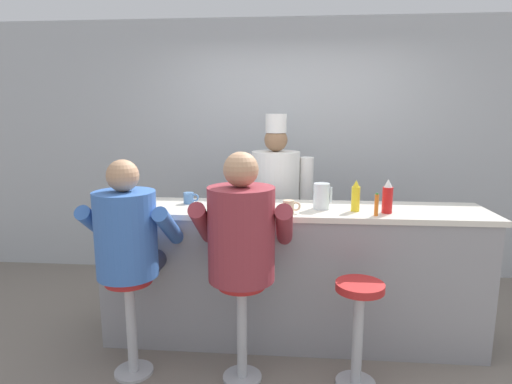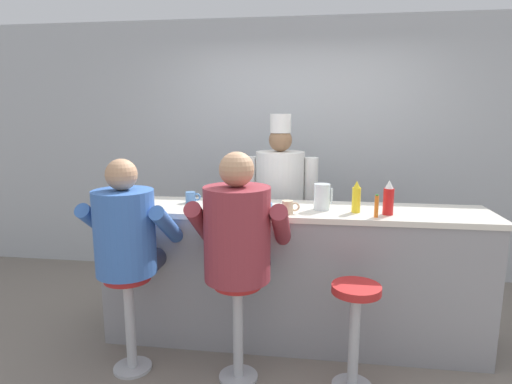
# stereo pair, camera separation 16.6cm
# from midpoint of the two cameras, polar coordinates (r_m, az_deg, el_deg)

# --- Properties ---
(ground_plane) EXTENTS (20.00, 20.00, 0.00)m
(ground_plane) POSITION_cam_midpoint_polar(r_m,az_deg,el_deg) (3.33, 3.00, -21.20)
(ground_plane) COLOR slate
(wall_back) EXTENTS (10.00, 0.06, 2.70)m
(wall_back) POSITION_cam_midpoint_polar(r_m,az_deg,el_deg) (4.59, 3.92, 5.58)
(wall_back) COLOR #B2B7BC
(wall_back) RESTS_ON ground_plane
(diner_counter) EXTENTS (2.87, 0.60, 1.05)m
(diner_counter) POSITION_cam_midpoint_polar(r_m,az_deg,el_deg) (3.36, 3.27, -10.84)
(diner_counter) COLOR gray
(diner_counter) RESTS_ON ground_plane
(ketchup_bottle_red) EXTENTS (0.07, 0.07, 0.24)m
(ketchup_bottle_red) POSITION_cam_midpoint_polar(r_m,az_deg,el_deg) (3.12, 15.72, -0.70)
(ketchup_bottle_red) COLOR red
(ketchup_bottle_red) RESTS_ON diner_counter
(mustard_bottle_yellow) EXTENTS (0.06, 0.06, 0.23)m
(mustard_bottle_yellow) POSITION_cam_midpoint_polar(r_m,az_deg,el_deg) (3.13, 11.72, -0.62)
(mustard_bottle_yellow) COLOR yellow
(mustard_bottle_yellow) RESTS_ON diner_counter
(hot_sauce_bottle_orange) EXTENTS (0.03, 0.03, 0.16)m
(hot_sauce_bottle_orange) POSITION_cam_midpoint_polar(r_m,az_deg,el_deg) (3.02, 14.30, -1.68)
(hot_sauce_bottle_orange) COLOR orange
(hot_sauce_bottle_orange) RESTS_ON diner_counter
(water_pitcher_clear) EXTENTS (0.14, 0.12, 0.19)m
(water_pitcher_clear) POSITION_cam_midpoint_polar(r_m,az_deg,el_deg) (3.16, 7.29, -0.56)
(water_pitcher_clear) COLOR silver
(water_pitcher_clear) RESTS_ON diner_counter
(breakfast_plate) EXTENTS (0.26, 0.26, 0.05)m
(breakfast_plate) POSITION_cam_midpoint_polar(r_m,az_deg,el_deg) (3.31, -18.17, -1.96)
(breakfast_plate) COLOR white
(breakfast_plate) RESTS_ON diner_counter
(cereal_bowl) EXTENTS (0.16, 0.16, 0.06)m
(cereal_bowl) POSITION_cam_midpoint_polar(r_m,az_deg,el_deg) (3.10, -0.75, -1.99)
(cereal_bowl) COLOR #4C7FB7
(cereal_bowl) RESTS_ON diner_counter
(coffee_mug_blue) EXTENTS (0.12, 0.08, 0.09)m
(coffee_mug_blue) POSITION_cam_midpoint_polar(r_m,az_deg,el_deg) (3.39, -10.26, -0.79)
(coffee_mug_blue) COLOR #4C7AB2
(coffee_mug_blue) RESTS_ON diner_counter
(coffee_mug_tan) EXTENTS (0.13, 0.08, 0.09)m
(coffee_mug_tan) POSITION_cam_midpoint_polar(r_m,az_deg,el_deg) (3.01, 2.91, -1.99)
(coffee_mug_tan) COLOR beige
(coffee_mug_tan) RESTS_ON diner_counter
(diner_seated_blue) EXTENTS (0.60, 0.59, 1.46)m
(diner_seated_blue) POSITION_cam_midpoint_polar(r_m,az_deg,el_deg) (2.94, -18.18, -6.02)
(diner_seated_blue) COLOR #B2B5BA
(diner_seated_blue) RESTS_ON ground_plane
(diner_seated_maroon) EXTENTS (0.64, 0.63, 1.52)m
(diner_seated_maroon) POSITION_cam_midpoint_polar(r_m,az_deg,el_deg) (2.73, -3.57, -6.20)
(diner_seated_maroon) COLOR #B2B5BA
(diner_seated_maroon) RESTS_ON ground_plane
(empty_stool_round) EXTENTS (0.31, 0.31, 0.70)m
(empty_stool_round) POSITION_cam_midpoint_polar(r_m,az_deg,el_deg) (2.88, 11.89, -16.11)
(empty_stool_round) COLOR #B2B5BA
(empty_stool_round) RESTS_ON ground_plane
(cook_in_whites_near) EXTENTS (0.68, 0.43, 1.74)m
(cook_in_whites_near) POSITION_cam_midpoint_polar(r_m,az_deg,el_deg) (3.90, 1.42, -1.20)
(cook_in_whites_near) COLOR #232328
(cook_in_whites_near) RESTS_ON ground_plane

